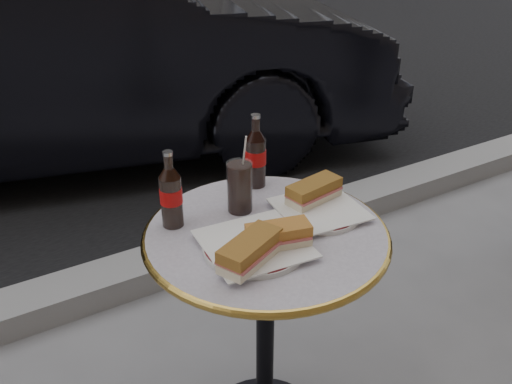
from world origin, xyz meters
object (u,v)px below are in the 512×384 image
bistro_table (265,341)px  cola_bottle_right (256,151)px  parked_car (39,49)px  cola_glass (240,187)px  cola_bottle_left (171,189)px  plate_left (254,246)px  plate_right (319,211)px

bistro_table → cola_bottle_right: cola_bottle_right is taller
parked_car → cola_glass: bearing=-164.6°
bistro_table → cola_bottle_left: bearing=142.1°
plate_left → parked_car: size_ratio=0.06×
plate_right → cola_bottle_left: bearing=157.8°
cola_bottle_left → cola_glass: size_ratio=1.47×
cola_bottle_right → parked_car: (-0.15, 2.15, -0.18)m
bistro_table → cola_glass: 0.45m
plate_left → parked_car: parked_car is taller
cola_bottle_left → parked_car: bearing=86.4°
plate_left → cola_bottle_left: cola_bottle_left is taller
cola_glass → plate_right: bearing=-35.3°
plate_right → cola_glass: (-0.17, 0.12, 0.06)m
bistro_table → plate_left: 0.38m
plate_right → cola_bottle_right: 0.25m
plate_left → cola_bottle_right: 0.34m
bistro_table → cola_glass: bearing=92.7°
cola_bottle_right → parked_car: 2.17m
parked_car → bistro_table: bearing=-164.6°
cola_glass → parked_car: parked_car is taller
parked_car → plate_left: bearing=-166.1°
parked_car → cola_bottle_right: bearing=-161.7°
plate_left → cola_bottle_right: bearing=58.8°
cola_bottle_right → cola_glass: bearing=-136.8°
cola_bottle_left → cola_bottle_right: cola_bottle_right is taller
plate_left → cola_glass: (0.06, 0.18, 0.06)m
bistro_table → cola_bottle_left: 0.53m
cola_bottle_left → parked_car: (0.14, 2.23, -0.17)m
plate_right → cola_bottle_right: (-0.06, 0.22, 0.10)m
plate_right → cola_bottle_right: bearing=105.6°
plate_right → parked_car: 2.39m
plate_right → parked_car: bearing=95.2°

